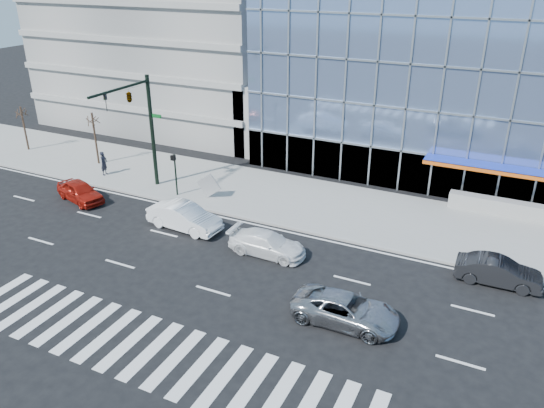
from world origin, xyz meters
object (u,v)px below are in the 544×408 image
Objects in this scene: silver_suv at (346,310)px; pedestrian at (104,163)px; white_suv at (267,244)px; white_sedan at (184,217)px; dark_sedan at (498,272)px; street_tree_far at (21,112)px; tilted_panel at (209,185)px; ped_signal_post at (175,168)px; street_tree_near at (93,120)px; red_sedan at (80,191)px; traffic_signal at (136,108)px.

pedestrian is (-22.58, 9.29, 0.38)m from silver_suv.
white_suv is 0.93× the size of white_sedan.
street_tree_far is at bearing 81.46° from dark_sedan.
tilted_panel is at bearing 54.06° from white_suv.
ped_signal_post is 2.64m from tilted_panel.
street_tree_far is 27.83m from white_suv.
ped_signal_post reaches higher than tilted_panel.
white_suv is at bearing 99.64° from dark_sedan.
pedestrian reaches higher than white_sedan.
street_tree_far is at bearing 75.27° from white_suv.
ped_signal_post is 0.71× the size of dark_sedan.
street_tree_far reaches higher than pedestrian.
street_tree_near is 20.29m from white_suv.
street_tree_near is (-9.50, 2.56, 1.64)m from ped_signal_post.
street_tree_far is at bearing 79.90° from red_sedan.
dark_sedan is 3.27× the size of tilted_panel.
street_tree_far reaches higher than silver_suv.
dark_sedan is (6.00, 6.50, 0.01)m from silver_suv.
street_tree_near reaches higher than ped_signal_post.
street_tree_near is at bearing 0.00° from street_tree_far.
ped_signal_post is 2.31× the size of tilted_panel.
ped_signal_post reaches higher than pedestrian.
ped_signal_post is (2.50, 0.37, -4.02)m from traffic_signal.
white_suv is at bearing -76.92° from red_sedan.
dark_sedan is at bearing -3.77° from traffic_signal.
traffic_signal reaches higher than ped_signal_post.
silver_suv is (17.80, -8.07, -5.48)m from traffic_signal.
silver_suv is 2.69× the size of pedestrian.
white_sedan is at bearing -30.71° from traffic_signal.
red_sedan is (-20.88, 4.98, 0.02)m from silver_suv.
tilted_panel is at bearing 11.72° from traffic_signal.
street_tree_near is at bearing 164.94° from ped_signal_post.
silver_suv is at bearing -18.54° from street_tree_far.
white_sedan is at bearing -124.88° from pedestrian.
street_tree_far reaches higher than red_sedan.
red_sedan is (-3.09, -3.09, -5.46)m from traffic_signal.
traffic_signal is 8.62m from white_sedan.
dark_sedan is at bearing -15.44° from tilted_panel.
street_tree_far is 0.91× the size of dark_sedan.
silver_suv is at bearing -106.82° from white_sedan.
street_tree_near is at bearing 157.29° from traffic_signal.
ped_signal_post reaches higher than dark_sedan.
dark_sedan is 26.93m from red_sedan.
street_tree_far is (-8.00, 0.00, -0.33)m from street_tree_near.
traffic_signal is 2.67× the size of ped_signal_post.
pedestrian is at bearing 82.49° from dark_sedan.
red_sedan is at bearing -160.41° from tilted_panel.
ped_signal_post is at bearing -8.31° from street_tree_far.
silver_suv is 1.10× the size of white_suv.
white_sedan is 1.14× the size of dark_sedan.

